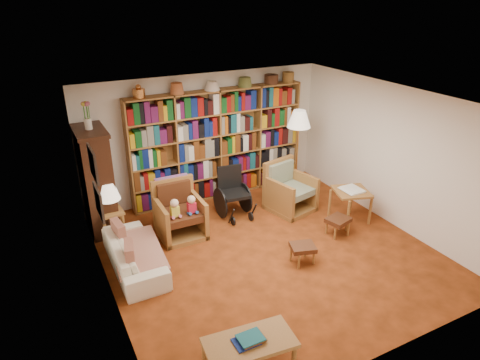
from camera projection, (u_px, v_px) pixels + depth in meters
floor at (268, 251)px, 7.04m from camera, size 5.00×5.00×0.00m
ceiling at (272, 101)px, 6.02m from camera, size 5.00×5.00×0.00m
wall_back at (206, 136)px, 8.56m from camera, size 5.00×0.00×5.00m
wall_front at (392, 269)px, 4.50m from camera, size 5.00×0.00×5.00m
wall_left at (103, 219)px, 5.49m from camera, size 0.00×5.00×5.00m
wall_right at (391, 155)px, 7.57m from camera, size 0.00×5.00×5.00m
bookshelf at (218, 141)px, 8.54m from camera, size 3.60×0.30×2.42m
curio_cabinet at (97, 180)px, 7.33m from camera, size 0.50×0.95×2.40m
framed_pictures at (96, 183)px, 5.59m from camera, size 0.03×0.52×0.97m
sofa at (134, 254)px, 6.54m from camera, size 1.66×0.65×0.49m
sofa_throw at (137, 250)px, 6.53m from camera, size 0.81×1.38×0.04m
cushion_left at (119, 234)px, 6.68m from camera, size 0.16×0.40×0.39m
cushion_right at (130, 257)px, 6.11m from camera, size 0.20×0.41×0.39m
side_table_lamp at (112, 218)px, 7.30m from camera, size 0.41×0.41×0.51m
table_lamp at (108, 192)px, 7.10m from camera, size 0.38×0.38×0.52m
armchair_leather at (178, 212)px, 7.43m from camera, size 0.77×0.82×0.97m
armchair_sage at (288, 191)px, 8.30m from camera, size 0.94×0.96×0.95m
wheelchair at (233, 194)px, 8.03m from camera, size 0.55×0.76×0.95m
floor_lamp at (299, 122)px, 8.48m from camera, size 0.47×0.47×1.77m
side_table_papers at (351, 195)px, 7.74m from camera, size 0.75×0.75×0.66m
footstool_a at (303, 248)px, 6.65m from camera, size 0.45×0.41×0.32m
footstool_b at (338, 221)px, 7.41m from camera, size 0.46×0.42×0.33m
coffee_table at (250, 344)px, 4.72m from camera, size 1.06×0.60×0.46m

